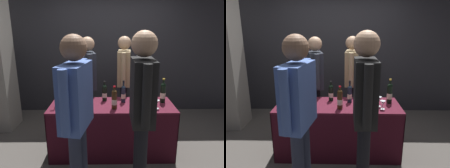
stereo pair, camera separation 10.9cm
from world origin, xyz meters
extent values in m
plane|color=#514C47|center=(0.00, 0.00, 0.00)|extent=(12.00, 12.00, 0.00)
cube|color=#2D2D33|center=(0.00, 1.70, 1.28)|extent=(5.68, 0.12, 2.56)
cube|color=#4C1423|center=(0.00, 0.00, 0.74)|extent=(1.73, 0.64, 0.02)
cube|color=#3E101D|center=(0.00, -0.31, 0.36)|extent=(1.73, 0.01, 0.72)
cube|color=#3E101D|center=(0.00, 0.31, 0.36)|extent=(1.73, 0.01, 0.72)
cube|color=#3E101D|center=(-0.86, 0.00, 0.36)|extent=(0.01, 0.64, 0.72)
cube|color=#3E101D|center=(0.86, 0.00, 0.36)|extent=(0.01, 0.64, 0.72)
cylinder|color=#192333|center=(0.17, 0.10, 0.86)|extent=(0.06, 0.06, 0.21)
sphere|color=#192333|center=(0.17, 0.10, 0.96)|extent=(0.06, 0.06, 0.06)
cylinder|color=#192333|center=(0.17, 0.10, 1.01)|extent=(0.03, 0.03, 0.09)
cylinder|color=black|center=(0.17, 0.10, 1.06)|extent=(0.03, 0.03, 0.02)
cylinder|color=beige|center=(0.17, 0.10, 0.84)|extent=(0.07, 0.07, 0.07)
cylinder|color=black|center=(0.73, 0.08, 0.88)|extent=(0.08, 0.08, 0.25)
sphere|color=black|center=(0.73, 0.08, 1.00)|extent=(0.07, 0.07, 0.07)
cylinder|color=black|center=(0.73, 0.08, 1.05)|extent=(0.03, 0.03, 0.08)
cylinder|color=#B7932D|center=(0.73, 0.08, 1.10)|extent=(0.03, 0.03, 0.02)
cylinder|color=beige|center=(0.73, 0.08, 0.86)|extent=(0.08, 0.08, 0.08)
cylinder|color=black|center=(-0.32, -0.18, 0.86)|extent=(0.08, 0.08, 0.22)
sphere|color=black|center=(-0.32, -0.18, 0.97)|extent=(0.07, 0.07, 0.07)
cylinder|color=black|center=(-0.32, -0.18, 1.00)|extent=(0.03, 0.03, 0.07)
cylinder|color=maroon|center=(-0.32, -0.18, 1.05)|extent=(0.03, 0.03, 0.02)
cylinder|color=beige|center=(-0.32, -0.18, 0.84)|extent=(0.08, 0.08, 0.07)
cylinder|color=#38230F|center=(0.03, -0.16, 0.86)|extent=(0.07, 0.07, 0.23)
sphere|color=#38230F|center=(0.03, -0.16, 0.98)|extent=(0.07, 0.07, 0.07)
cylinder|color=#38230F|center=(0.03, -0.16, 1.01)|extent=(0.03, 0.03, 0.07)
cylinder|color=maroon|center=(0.03, -0.16, 1.06)|extent=(0.03, 0.03, 0.02)
cylinder|color=beige|center=(0.03, -0.16, 0.85)|extent=(0.07, 0.07, 0.07)
cylinder|color=black|center=(-0.11, 0.16, 0.85)|extent=(0.07, 0.07, 0.21)
sphere|color=black|center=(-0.11, 0.16, 0.96)|extent=(0.07, 0.07, 0.07)
cylinder|color=black|center=(-0.11, 0.16, 0.99)|extent=(0.03, 0.03, 0.07)
cylinder|color=black|center=(-0.11, 0.16, 1.04)|extent=(0.03, 0.03, 0.02)
cylinder|color=beige|center=(-0.11, 0.16, 0.84)|extent=(0.07, 0.07, 0.07)
cylinder|color=black|center=(-0.40, 0.03, 0.85)|extent=(0.08, 0.08, 0.21)
sphere|color=black|center=(-0.40, 0.03, 0.96)|extent=(0.08, 0.08, 0.08)
cylinder|color=black|center=(-0.40, 0.03, 1.00)|extent=(0.03, 0.03, 0.09)
cylinder|color=#B7932D|center=(-0.40, 0.03, 1.06)|extent=(0.04, 0.04, 0.02)
cylinder|color=beige|center=(-0.40, 0.03, 0.84)|extent=(0.08, 0.08, 0.07)
cylinder|color=silver|center=(0.56, -0.06, 0.75)|extent=(0.06, 0.06, 0.00)
cylinder|color=silver|center=(0.56, -0.06, 0.78)|extent=(0.01, 0.01, 0.06)
cone|color=silver|center=(0.56, -0.06, 0.85)|extent=(0.07, 0.07, 0.07)
cylinder|color=silver|center=(-0.54, -0.07, 0.75)|extent=(0.06, 0.06, 0.00)
cylinder|color=silver|center=(-0.54, -0.07, 0.79)|extent=(0.01, 0.01, 0.07)
cone|color=silver|center=(-0.54, -0.07, 0.86)|extent=(0.08, 0.08, 0.07)
cylinder|color=#590C19|center=(-0.54, -0.07, 0.84)|extent=(0.04, 0.04, 0.02)
cylinder|color=silver|center=(0.60, -0.16, 0.75)|extent=(0.06, 0.06, 0.00)
cylinder|color=silver|center=(0.60, -0.16, 0.78)|extent=(0.01, 0.01, 0.06)
cone|color=silver|center=(0.60, -0.16, 0.84)|extent=(0.07, 0.07, 0.06)
cylinder|color=silver|center=(-0.72, -0.03, 0.83)|extent=(0.10, 0.10, 0.16)
cylinder|color=#38722D|center=(-0.73, -0.03, 0.98)|extent=(0.06, 0.03, 0.29)
ellipsoid|color=pink|center=(-0.75, -0.02, 1.12)|extent=(0.03, 0.03, 0.05)
cylinder|color=#38722D|center=(-0.72, -0.02, 0.97)|extent=(0.02, 0.01, 0.28)
ellipsoid|color=red|center=(-0.73, -0.03, 1.11)|extent=(0.03, 0.03, 0.05)
cylinder|color=#38722D|center=(-0.72, -0.02, 0.93)|extent=(0.01, 0.02, 0.19)
ellipsoid|color=gold|center=(-0.72, -0.02, 1.02)|extent=(0.03, 0.03, 0.05)
cylinder|color=#38722D|center=(-0.73, -0.02, 0.93)|extent=(0.04, 0.02, 0.20)
ellipsoid|color=gold|center=(-0.71, -0.03, 1.03)|extent=(0.03, 0.03, 0.05)
cylinder|color=black|center=(0.23, 0.88, 0.41)|extent=(0.12, 0.12, 0.83)
cylinder|color=black|center=(0.21, 0.71, 0.41)|extent=(0.12, 0.12, 0.83)
cube|color=tan|center=(0.22, 0.80, 1.12)|extent=(0.25, 0.46, 0.59)
sphere|color=tan|center=(0.22, 0.80, 1.54)|extent=(0.23, 0.23, 0.23)
cylinder|color=tan|center=(0.25, 1.06, 1.14)|extent=(0.08, 0.08, 0.54)
cylinder|color=tan|center=(0.19, 0.53, 1.14)|extent=(0.08, 0.08, 0.54)
cylinder|color=black|center=(-0.40, 0.67, 0.41)|extent=(0.12, 0.12, 0.83)
cylinder|color=black|center=(-0.36, 0.52, 0.41)|extent=(0.12, 0.12, 0.83)
cube|color=#2D333D|center=(-0.38, 0.59, 1.12)|extent=(0.29, 0.43, 0.59)
sphere|color=tan|center=(-0.38, 0.59, 1.55)|extent=(0.23, 0.23, 0.23)
cylinder|color=#2D333D|center=(-0.44, 0.82, 1.14)|extent=(0.08, 0.08, 0.54)
cylinder|color=#2D333D|center=(-0.33, 0.36, 1.14)|extent=(0.08, 0.08, 0.54)
cylinder|color=#2D3347|center=(-0.34, -0.83, 0.44)|extent=(0.12, 0.12, 0.88)
cube|color=#4C6BB7|center=(-0.35, -0.92, 1.19)|extent=(0.29, 0.49, 0.62)
sphere|color=#8C664C|center=(-0.35, -0.92, 1.64)|extent=(0.24, 0.24, 0.24)
cylinder|color=#4C6BB7|center=(-0.40, -1.19, 1.21)|extent=(0.08, 0.08, 0.57)
cylinder|color=#4C6BB7|center=(-0.30, -0.65, 1.21)|extent=(0.08, 0.08, 0.57)
cylinder|color=black|center=(0.28, -0.94, 0.45)|extent=(0.12, 0.12, 0.89)
cylinder|color=black|center=(0.28, -0.78, 0.45)|extent=(0.12, 0.12, 0.89)
cube|color=black|center=(0.28, -0.86, 1.21)|extent=(0.21, 0.40, 0.63)
sphere|color=tan|center=(0.28, -0.86, 1.67)|extent=(0.25, 0.25, 0.25)
cylinder|color=black|center=(0.28, -1.10, 1.23)|extent=(0.08, 0.08, 0.58)
cylinder|color=black|center=(0.28, -0.61, 1.23)|extent=(0.08, 0.08, 0.58)
camera|label=1|loc=(-0.04, -2.80, 1.82)|focal=33.87mm
camera|label=2|loc=(0.07, -2.80, 1.82)|focal=33.87mm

